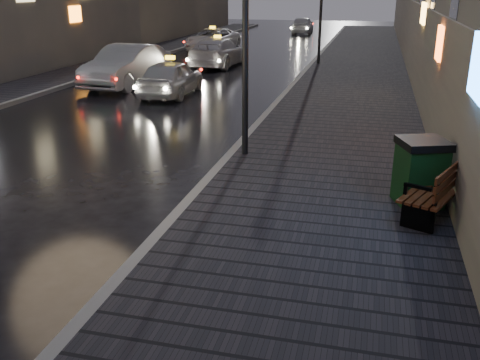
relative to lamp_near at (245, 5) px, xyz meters
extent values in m
plane|color=black|center=(-1.85, -6.00, -3.49)|extent=(120.00, 120.00, 0.00)
cube|color=black|center=(2.05, 15.00, -3.41)|extent=(4.60, 58.00, 0.15)
cube|color=slate|center=(-0.35, 15.00, -3.41)|extent=(0.20, 58.00, 0.15)
cube|color=black|center=(-10.55, 15.00, -3.41)|extent=(2.40, 58.00, 0.15)
cube|color=slate|center=(-9.25, 15.00, -3.41)|extent=(0.20, 58.00, 0.15)
cylinder|color=black|center=(0.00, 0.00, -0.84)|extent=(0.14, 0.14, 5.00)
cylinder|color=black|center=(0.00, 16.00, -0.84)|extent=(0.14, 0.14, 5.00)
cube|color=black|center=(3.68, -3.38, -3.12)|extent=(0.52, 0.27, 0.43)
cube|color=black|center=(3.90, -3.47, -2.75)|extent=(0.08, 0.08, 0.75)
cube|color=black|center=(3.63, -3.36, -2.61)|extent=(0.43, 0.23, 0.05)
cube|color=black|center=(4.32, -1.90, -3.12)|extent=(0.52, 0.27, 0.43)
cube|color=black|center=(4.54, -2.00, -2.75)|extent=(0.08, 0.08, 0.75)
cube|color=black|center=(4.27, -1.88, -2.61)|extent=(0.43, 0.23, 0.05)
cube|color=#46210F|center=(4.00, -2.64, -2.88)|extent=(1.38, 2.04, 0.04)
cube|color=#46210F|center=(4.24, -2.74, -2.57)|extent=(0.81, 1.79, 0.43)
cube|color=black|center=(3.75, -2.22, -2.80)|extent=(0.94, 0.94, 1.07)
cube|color=black|center=(3.75, -2.22, -2.20)|extent=(1.01, 1.01, 0.14)
imported|color=#B9BAC0|center=(-4.51, 6.98, -2.83)|extent=(1.67, 3.93, 1.33)
imported|color=#96979E|center=(-6.99, 8.48, -2.68)|extent=(2.03, 5.03, 1.63)
imported|color=silver|center=(-4.96, 14.72, -2.78)|extent=(2.12, 4.92, 1.41)
imported|color=silver|center=(-7.31, 21.68, -2.82)|extent=(2.84, 5.06, 1.34)
imported|color=#AAABB2|center=(-3.43, 35.28, -2.78)|extent=(1.90, 4.25, 1.42)
camera|label=1|loc=(2.80, -11.73, 0.40)|focal=40.00mm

